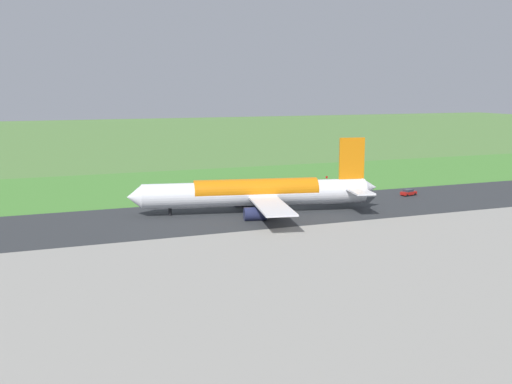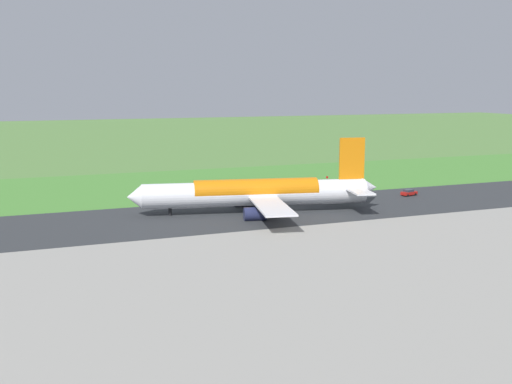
{
  "view_description": "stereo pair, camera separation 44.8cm",
  "coord_description": "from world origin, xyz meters",
  "px_view_note": "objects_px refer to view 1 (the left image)",
  "views": [
    {
      "loc": [
        56.39,
        118.89,
        26.59
      ],
      "look_at": [
        9.83,
        0.0,
        4.5
      ],
      "focal_mm": 42.71,
      "sensor_mm": 36.0,
      "label": 1
    },
    {
      "loc": [
        55.97,
        119.06,
        26.59
      ],
      "look_at": [
        9.83,
        0.0,
        4.5
      ],
      "focal_mm": 42.71,
      "sensor_mm": 36.0,
      "label": 2
    }
  ],
  "objects_px": {
    "airliner_main": "(258,193)",
    "traffic_cone_orange": "(303,185)",
    "no_stopping_sign": "(327,180)",
    "service_car_ops": "(408,192)"
  },
  "relations": [
    {
      "from": "service_car_ops",
      "to": "traffic_cone_orange",
      "type": "height_order",
      "value": "service_car_ops"
    },
    {
      "from": "airliner_main",
      "to": "no_stopping_sign",
      "type": "bearing_deg",
      "value": -139.01
    },
    {
      "from": "traffic_cone_orange",
      "to": "no_stopping_sign",
      "type": "bearing_deg",
      "value": 165.68
    },
    {
      "from": "service_car_ops",
      "to": "traffic_cone_orange",
      "type": "bearing_deg",
      "value": -51.97
    },
    {
      "from": "traffic_cone_orange",
      "to": "airliner_main",
      "type": "bearing_deg",
      "value": 49.23
    },
    {
      "from": "no_stopping_sign",
      "to": "service_car_ops",
      "type": "bearing_deg",
      "value": 118.56
    },
    {
      "from": "airliner_main",
      "to": "service_car_ops",
      "type": "bearing_deg",
      "value": -172.64
    },
    {
      "from": "airliner_main",
      "to": "traffic_cone_orange",
      "type": "bearing_deg",
      "value": -130.77
    },
    {
      "from": "airliner_main",
      "to": "traffic_cone_orange",
      "type": "height_order",
      "value": "airliner_main"
    },
    {
      "from": "airliner_main",
      "to": "no_stopping_sign",
      "type": "distance_m",
      "value": 40.81
    }
  ]
}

